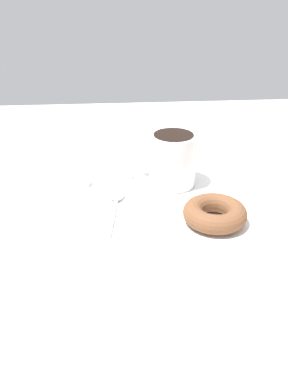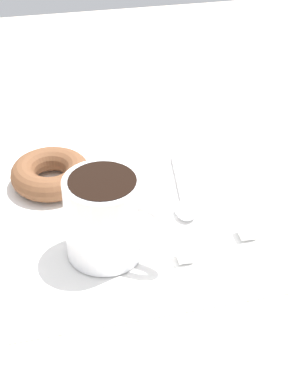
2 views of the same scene
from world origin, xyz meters
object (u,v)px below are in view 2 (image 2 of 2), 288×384
sugar_cube_extra (248,229)px  donut (51,174)px  coffee_cup (106,216)px  sugar_cube (185,253)px  spoon (183,201)px

sugar_cube_extra → donut: bearing=-124.7°
coffee_cup → sugar_cube: bearing=70.5°
sugar_cube_extra → sugar_cube: bearing=-72.7°
sugar_cube_extra → spoon: bearing=-141.7°
donut → spoon: 15.96cm
coffee_cup → spoon: coffee_cup is taller
donut → sugar_cube_extra: size_ratio=5.39×
spoon → sugar_cube: bearing=-13.2°
sugar_cube → coffee_cup: bearing=-109.5°
donut → coffee_cup: bearing=19.3°
donut → sugar_cube_extra: (13.63, 19.69, -0.60)cm
spoon → sugar_cube_extra: bearing=38.3°
spoon → sugar_cube_extra: (6.76, 5.33, 0.48)cm
donut → sugar_cube: (15.95, 12.23, -0.67)cm
spoon → sugar_cube: (9.07, -2.12, 0.40)cm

